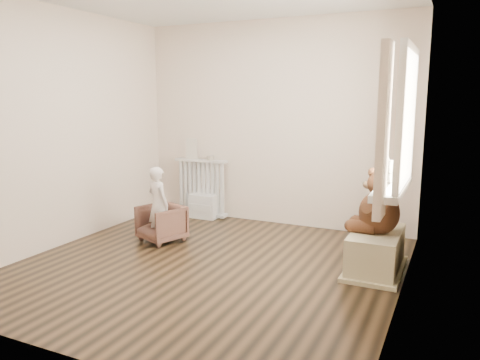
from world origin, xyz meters
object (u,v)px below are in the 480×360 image
at_px(toy_vanity, 205,198).
at_px(radiator, 201,189).
at_px(teddy_bear, 380,203).
at_px(toy_bench, 376,251).
at_px(child, 158,204).
at_px(armchair, 161,223).
at_px(plush_cat, 393,172).

bearing_deg(toy_vanity, radiator, 157.36).
bearing_deg(teddy_bear, toy_bench, 124.39).
bearing_deg(child, radiator, -62.47).
xyz_separation_m(toy_vanity, toy_bench, (2.47, -1.07, -0.08)).
bearing_deg(radiator, armchair, -82.83).
bearing_deg(armchair, teddy_bear, 22.19).
height_order(radiator, armchair, radiator).
bearing_deg(armchair, toy_vanity, 114.47).
xyz_separation_m(armchair, toy_bench, (2.39, 0.09, -0.01)).
bearing_deg(toy_bench, armchair, -177.87).
bearing_deg(toy_vanity, toy_bench, -23.45).
height_order(toy_vanity, plush_cat, plush_cat).
bearing_deg(teddy_bear, child, -174.32).
height_order(armchair, plush_cat, plush_cat).
distance_m(armchair, plush_cat, 2.65).
relative_size(armchair, plush_cat, 1.74).
bearing_deg(plush_cat, armchair, 154.71).
bearing_deg(plush_cat, child, 155.84).
xyz_separation_m(teddy_bear, plush_cat, (0.13, -0.21, 0.33)).
bearing_deg(toy_bench, plush_cat, -58.70).
relative_size(radiator, toy_vanity, 1.32).
relative_size(child, plush_cat, 3.24).
bearing_deg(teddy_bear, radiator, 159.19).
bearing_deg(teddy_bear, armchair, -175.51).
xyz_separation_m(armchair, child, (0.00, -0.05, 0.24)).
distance_m(teddy_bear, plush_cat, 0.41).
xyz_separation_m(child, plush_cat, (2.53, -0.09, 0.55)).
height_order(radiator, child, child).
distance_m(radiator, child, 1.25).
bearing_deg(radiator, teddy_bear, -23.75).
xyz_separation_m(toy_vanity, teddy_bear, (2.48, -1.09, 0.40)).
distance_m(child, teddy_bear, 2.42).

